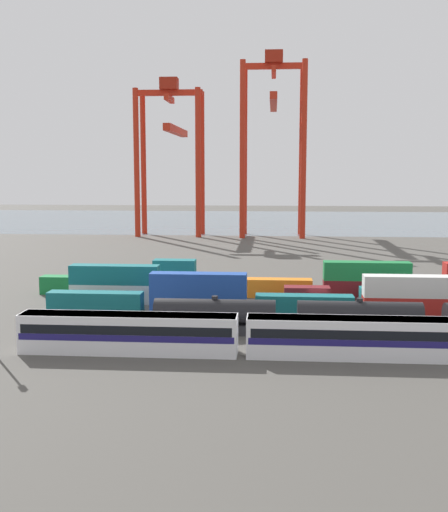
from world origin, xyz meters
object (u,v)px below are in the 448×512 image
Objects in this scene: shipping_container_4 at (413,307)px; gantry_crane_west at (171,142)px; gantry_crane_central at (273,125)px; shipping_container_8 at (210,295)px; passenger_train at (242,334)px; shipping_container_18 at (366,289)px; freight_tank_row at (433,320)px; shipping_container_14 at (82,285)px.

gantry_crane_west is at bearing 114.57° from shipping_container_4.
gantry_crane_central is (28.49, -0.00, 4.50)m from gantry_crane_west.
passenger_train is at bearing -76.81° from shipping_container_8.
shipping_container_8 is 0.50× the size of shipping_container_18.
shipping_container_4 is 1.00× the size of shipping_container_18.
freight_tank_row reaches higher than shipping_container_18.
freight_tank_row is 5.02× the size of shipping_container_18.
shipping_container_4 is (-0.17, 9.29, -0.64)m from freight_tank_row.
shipping_container_4 is 106.03m from gantry_crane_central.
gantry_crane_central reaches higher than shipping_container_8.
freight_tank_row is 121.42m from gantry_crane_west.
passenger_train is 3.63× the size of shipping_container_18.
shipping_container_4 is 113.16m from gantry_crane_west.
shipping_container_14 and shipping_container_18 have the same top height.
freight_tank_row is at bearing -80.90° from gantry_crane_central.
passenger_train is at bearing -138.63° from shipping_container_4.
gantry_crane_west is (-20.33, 94.59, 24.71)m from shipping_container_8.
gantry_crane_central is (-17.42, 100.43, 29.22)m from shipping_container_4.
shipping_container_8 is at bearing 149.55° from freight_tank_row.
freight_tank_row is 1.22× the size of gantry_crane_central.
shipping_container_8 is 0.50× the size of shipping_container_14.
freight_tank_row is 114.74m from gantry_crane_central.
gantry_crane_west is at bearing 102.13° from shipping_container_8.
shipping_container_18 is at bearing 108.56° from shipping_container_4.
shipping_container_8 is 0.14× the size of gantry_crane_west.
shipping_container_18 is at bearing 61.20° from passenger_train.
shipping_container_4 is at bearing -12.87° from shipping_container_8.
shipping_container_8 is (-25.58, 5.85, 0.00)m from shipping_container_4.
freight_tank_row is 5.02× the size of shipping_container_14.
shipping_container_4 is 46.44m from shipping_container_14.
shipping_container_18 is at bearing 0.00° from shipping_container_14.
freight_tank_row is 29.88m from shipping_container_8.
gantry_crane_west is at bearing 102.34° from passenger_train.
passenger_train reaches higher than shipping_container_18.
freight_tank_row is 21.39m from shipping_container_18.
freight_tank_row is 49.75m from shipping_container_14.
passenger_train is 1.02× the size of gantry_crane_west.
gantry_crane_central is (8.17, 94.58, 29.22)m from shipping_container_8.
freight_tank_row is at bearing -30.45° from shipping_container_8.
shipping_container_14 is 0.24× the size of gantry_crane_central.
shipping_container_18 is 0.24× the size of gantry_crane_central.
gantry_crane_central is at bearing 99.10° from freight_tank_row.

